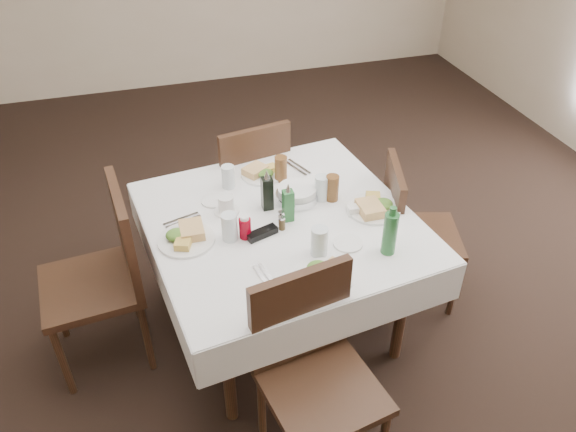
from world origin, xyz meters
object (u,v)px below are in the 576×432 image
object	(u,v)px
chair_east	(408,226)
coffee_mug	(227,205)
chair_south	(312,362)
oil_cruet_dark	(267,192)
chair_north	(249,179)
water_n	(228,177)
dining_table	(281,232)
green_bottle	(390,233)
ketchup_bottle	(245,227)
bread_basket	(297,194)
water_w	(230,227)
water_e	(322,188)
oil_cruet_green	(288,204)
chair_west	(107,268)
water_s	(319,242)

from	to	relation	value
chair_east	coffee_mug	world-z (taller)	chair_east
chair_south	oil_cruet_dark	xyz separation A→B (m)	(0.04, 0.88, 0.30)
chair_north	water_n	bearing A→B (deg)	-117.89
dining_table	green_bottle	world-z (taller)	green_bottle
green_bottle	ketchup_bottle	bearing A→B (deg)	154.02
water_n	bread_basket	world-z (taller)	water_n
water_w	chair_east	bearing A→B (deg)	6.47
water_e	oil_cruet_green	xyz separation A→B (m)	(-0.22, -0.13, 0.02)
water_n	oil_cruet_dark	world-z (taller)	oil_cruet_dark
chair_south	water_n	bearing A→B (deg)	95.74
dining_table	chair_north	world-z (taller)	chair_north
chair_south	water_w	distance (m)	0.76
oil_cruet_dark	chair_south	bearing A→B (deg)	-92.64
chair_west	ketchup_bottle	xyz separation A→B (m)	(0.69, -0.17, 0.24)
green_bottle	water_w	bearing A→B (deg)	155.89
chair_south	water_s	distance (m)	0.55
chair_east	green_bottle	distance (m)	0.66
chair_west	water_w	xyz separation A→B (m)	(0.61, -0.16, 0.25)
chair_west	water_w	size ratio (longest dim) A/B	7.09
chair_north	oil_cruet_green	bearing A→B (deg)	-87.49
water_w	oil_cruet_dark	xyz separation A→B (m)	(0.24, 0.20, 0.03)
water_e	ketchup_bottle	bearing A→B (deg)	-156.19
water_w	water_e	bearing A→B (deg)	20.05
water_n	ketchup_bottle	world-z (taller)	water_n
oil_cruet_dark	coffee_mug	world-z (taller)	oil_cruet_dark
chair_east	water_n	xyz separation A→B (m)	(-0.97, 0.33, 0.31)
green_bottle	dining_table	bearing A→B (deg)	136.60
water_w	oil_cruet_dark	world-z (taller)	oil_cruet_dark
water_s	water_w	distance (m)	0.44
water_w	bread_basket	xyz separation A→B (m)	(0.41, 0.23, -0.04)
chair_west	bread_basket	distance (m)	1.05
oil_cruet_dark	coffee_mug	bearing A→B (deg)	173.08
bread_basket	green_bottle	bearing A→B (deg)	-62.35
chair_south	oil_cruet_dark	size ratio (longest dim) A/B	4.16
chair_west	oil_cruet_dark	xyz separation A→B (m)	(0.86, 0.03, 0.28)
dining_table	green_bottle	bearing A→B (deg)	-43.40
water_w	coffee_mug	bearing A→B (deg)	82.59
chair_north	water_w	xyz separation A→B (m)	(-0.28, -0.82, 0.29)
chair_north	oil_cruet_dark	world-z (taller)	oil_cruet_dark
chair_east	water_w	size ratio (longest dim) A/B	6.32
dining_table	chair_north	xyz separation A→B (m)	(0.00, 0.74, -0.13)
chair_east	water_e	world-z (taller)	chair_east
water_n	ketchup_bottle	bearing A→B (deg)	-91.65
water_s	green_bottle	world-z (taller)	green_bottle
water_w	oil_cruet_green	size ratio (longest dim) A/B	0.66
chair_west	water_w	world-z (taller)	chair_west
bread_basket	coffee_mug	xyz separation A→B (m)	(-0.38, -0.00, 0.01)
water_n	chair_east	bearing A→B (deg)	-19.07
coffee_mug	chair_east	bearing A→B (deg)	-5.85
oil_cruet_dark	oil_cruet_green	size ratio (longest dim) A/B	1.07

